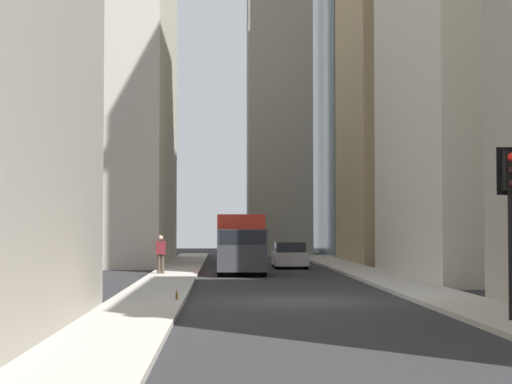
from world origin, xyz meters
name	(u,v)px	position (x,y,z in m)	size (l,w,h in m)	color
ground_plane	(297,301)	(0.00, 0.00, 0.00)	(135.00, 135.00, 0.00)	#262628
sidewalk_right	(149,299)	(0.00, 4.50, 0.07)	(90.00, 2.20, 0.14)	#A8A399
sidewalk_left	(443,298)	(0.00, -4.50, 0.07)	(90.00, 2.20, 0.14)	#A8A399
building_left_far	(425,41)	(28.63, -10.59, 14.07)	(12.80, 10.50, 28.11)	#9E8966
building_right_far	(90,36)	(28.71, 10.59, 14.23)	(18.14, 10.50, 28.44)	beige
church_spire	(279,15)	(43.57, -2.20, 19.22)	(5.49, 5.49, 36.80)	gray
delivery_truck	(241,243)	(15.58, 1.40, 1.46)	(6.46, 2.25, 2.84)	red
sedan_silver	(290,256)	(21.70, -1.40, 0.66)	(4.30, 1.78, 1.42)	#B7BABF
traffic_light_foreground	(510,192)	(-7.25, -4.26, 3.03)	(0.43, 0.52, 3.94)	black
pedestrian	(161,253)	(13.48, 5.08, 1.08)	(0.26, 0.44, 1.73)	#473D33
discarded_bottle	(177,296)	(-1.24, 3.61, 0.25)	(0.07, 0.07, 0.27)	brown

